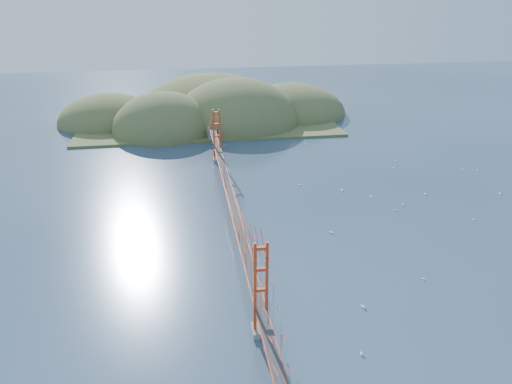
{
  "coord_description": "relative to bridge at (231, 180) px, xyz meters",
  "views": [
    {
      "loc": [
        -7.54,
        -75.58,
        36.97
      ],
      "look_at": [
        4.08,
        0.0,
        4.67
      ],
      "focal_mm": 35.0,
      "sensor_mm": 36.0,
      "label": 1
    }
  ],
  "objects": [
    {
      "name": "sailboat_5",
      "position": [
        37.16,
        4.87,
        -6.85
      ],
      "size": [
        0.58,
        0.65,
        0.74
      ],
      "color": "white",
      "rests_on": "ground"
    },
    {
      "name": "far_headlands",
      "position": [
        2.21,
        68.33,
        -7.01
      ],
      "size": [
        84.0,
        58.0,
        25.0
      ],
      "color": "brown",
      "rests_on": "ground"
    },
    {
      "name": "sailboat_4",
      "position": [
        30.99,
        0.75,
        -6.86
      ],
      "size": [
        0.57,
        0.57,
        0.64
      ],
      "color": "white",
      "rests_on": "ground"
    },
    {
      "name": "sailboat_6",
      "position": [
        13.27,
        -27.32,
        -6.85
      ],
      "size": [
        0.68,
        0.68,
        0.74
      ],
      "color": "white",
      "rests_on": "ground"
    },
    {
      "name": "sailboat_extra_1",
      "position": [
        54.07,
        15.15,
        -6.87
      ],
      "size": [
        0.5,
        0.5,
        0.56
      ],
      "color": "white",
      "rests_on": "ground"
    },
    {
      "name": "sailboat_14",
      "position": [
        22.17,
        8.95,
        -6.86
      ],
      "size": [
        0.49,
        0.6,
        0.7
      ],
      "color": "white",
      "rests_on": "ground"
    },
    {
      "name": "sailboat_0",
      "position": [
        26.63,
        5.2,
        -6.87
      ],
      "size": [
        0.45,
        0.53,
        0.61
      ],
      "color": "white",
      "rests_on": "ground"
    },
    {
      "name": "sailboat_16",
      "position": [
        28.62,
        -1.19,
        -6.86
      ],
      "size": [
        0.59,
        0.59,
        0.64
      ],
      "color": "white",
      "rests_on": "ground"
    },
    {
      "name": "ground",
      "position": [
        0.0,
        -0.18,
        -7.01
      ],
      "size": [
        320.0,
        320.0,
        0.0
      ],
      "primitive_type": "plane",
      "color": "#2D405A",
      "rests_on": "ground"
    },
    {
      "name": "sailboat_15",
      "position": [
        39.41,
        23.55,
        -6.87
      ],
      "size": [
        0.55,
        0.55,
        0.62
      ],
      "color": "white",
      "rests_on": "ground"
    },
    {
      "name": "sailboat_10",
      "position": [
        10.16,
        -35.29,
        -6.86
      ],
      "size": [
        0.49,
        0.56,
        0.64
      ],
      "color": "white",
      "rests_on": "ground"
    },
    {
      "name": "sailboat_17",
      "position": [
        51.09,
        16.12,
        -6.87
      ],
      "size": [
        0.52,
        0.51,
        0.58
      ],
      "color": "white",
      "rests_on": "ground"
    },
    {
      "name": "sailboat_1",
      "position": [
        15.15,
        -7.64,
        -6.85
      ],
      "size": [
        0.69,
        0.69,
        0.72
      ],
      "color": "white",
      "rests_on": "ground"
    },
    {
      "name": "bridge",
      "position": [
        0.0,
        0.0,
        0.0
      ],
      "size": [
        2.2,
        94.4,
        12.0
      ],
      "color": "gray",
      "rests_on": "ground"
    },
    {
      "name": "sailboat_2",
      "position": [
        23.43,
        -22.59,
        -6.87
      ],
      "size": [
        0.56,
        0.56,
        0.6
      ],
      "color": "white",
      "rests_on": "ground"
    },
    {
      "name": "sailboat_extra_0",
      "position": [
        51.27,
        2.87,
        -6.85
      ],
      "size": [
        0.65,
        0.65,
        0.72
      ],
      "color": "white",
      "rests_on": "ground"
    },
    {
      "name": "sailboat_13",
      "position": [
        39.96,
        -6.94,
        -6.87
      ],
      "size": [
        0.52,
        0.46,
        0.59
      ],
      "color": "white",
      "rests_on": "ground"
    },
    {
      "name": "sailboat_3",
      "position": [
        14.7,
        12.91,
        -6.86
      ],
      "size": [
        0.6,
        0.6,
        0.68
      ],
      "color": "white",
      "rests_on": "ground"
    },
    {
      "name": "sailboat_9",
      "position": [
        37.09,
        19.35,
        -6.87
      ],
      "size": [
        0.55,
        0.55,
        0.58
      ],
      "color": "white",
      "rests_on": "ground"
    },
    {
      "name": "sailboat_7",
      "position": [
        22.61,
        39.26,
        -6.87
      ],
      "size": [
        0.49,
        0.42,
        0.56
      ],
      "color": "white",
      "rests_on": "ground"
    }
  ]
}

